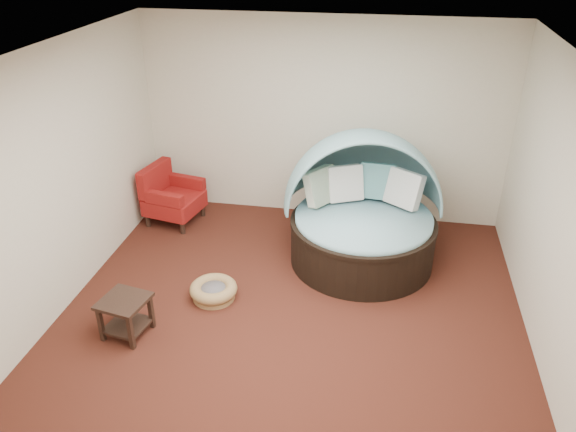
% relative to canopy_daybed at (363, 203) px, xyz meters
% --- Properties ---
extents(floor, '(5.00, 5.00, 0.00)m').
position_rel_canopy_daybed_xyz_m(floor, '(-0.66, -1.35, -0.76)').
color(floor, '#491C15').
rests_on(floor, ground).
extents(wall_back, '(5.00, 0.00, 5.00)m').
position_rel_canopy_daybed_xyz_m(wall_back, '(-0.66, 1.15, 0.64)').
color(wall_back, beige).
rests_on(wall_back, floor).
extents(wall_front, '(5.00, 0.00, 5.00)m').
position_rel_canopy_daybed_xyz_m(wall_front, '(-0.66, -3.85, 0.64)').
color(wall_front, beige).
rests_on(wall_front, floor).
extents(wall_left, '(0.00, 5.00, 5.00)m').
position_rel_canopy_daybed_xyz_m(wall_left, '(-3.16, -1.35, 0.64)').
color(wall_left, beige).
rests_on(wall_left, floor).
extents(wall_right, '(0.00, 5.00, 5.00)m').
position_rel_canopy_daybed_xyz_m(wall_right, '(1.84, -1.35, 0.64)').
color(wall_right, beige).
rests_on(wall_right, floor).
extents(ceiling, '(5.00, 5.00, 0.00)m').
position_rel_canopy_daybed_xyz_m(ceiling, '(-0.66, -1.35, 2.04)').
color(ceiling, white).
rests_on(ceiling, wall_back).
extents(canopy_daybed, '(2.12, 2.07, 1.64)m').
position_rel_canopy_daybed_xyz_m(canopy_daybed, '(0.00, 0.00, 0.00)').
color(canopy_daybed, black).
rests_on(canopy_daybed, floor).
extents(pet_basket, '(0.58, 0.58, 0.19)m').
position_rel_canopy_daybed_xyz_m(pet_basket, '(-1.59, -1.20, -0.66)').
color(pet_basket, olive).
rests_on(pet_basket, floor).
extents(red_armchair, '(0.83, 0.83, 0.82)m').
position_rel_canopy_daybed_xyz_m(red_armchair, '(-2.71, 0.50, -0.38)').
color(red_armchair, black).
rests_on(red_armchair, floor).
extents(side_table, '(0.53, 0.53, 0.43)m').
position_rel_canopy_daybed_xyz_m(side_table, '(-2.28, -1.96, -0.48)').
color(side_table, black).
rests_on(side_table, floor).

